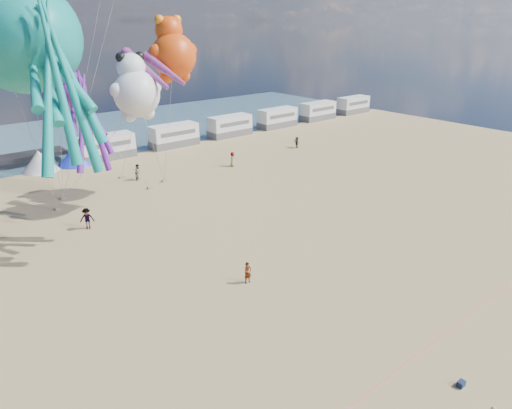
# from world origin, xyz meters

# --- Properties ---
(ground) EXTENTS (120.00, 120.00, 0.00)m
(ground) POSITION_xyz_m (0.00, 0.00, 0.00)
(ground) COLOR tan
(ground) RESTS_ON ground
(water) EXTENTS (120.00, 120.00, 0.00)m
(water) POSITION_xyz_m (0.00, 55.00, 0.02)
(water) COLOR #37596A
(water) RESTS_ON ground
(motorhome_0) EXTENTS (6.60, 2.50, 3.00)m
(motorhome_0) POSITION_xyz_m (6.00, 40.00, 1.50)
(motorhome_0) COLOR silver
(motorhome_0) RESTS_ON ground
(motorhome_1) EXTENTS (6.60, 2.50, 3.00)m
(motorhome_1) POSITION_xyz_m (15.50, 40.00, 1.50)
(motorhome_1) COLOR silver
(motorhome_1) RESTS_ON ground
(motorhome_2) EXTENTS (6.60, 2.50, 3.00)m
(motorhome_2) POSITION_xyz_m (25.00, 40.00, 1.50)
(motorhome_2) COLOR silver
(motorhome_2) RESTS_ON ground
(motorhome_3) EXTENTS (6.60, 2.50, 3.00)m
(motorhome_3) POSITION_xyz_m (34.50, 40.00, 1.50)
(motorhome_3) COLOR silver
(motorhome_3) RESTS_ON ground
(motorhome_4) EXTENTS (6.60, 2.50, 3.00)m
(motorhome_4) POSITION_xyz_m (44.00, 40.00, 1.50)
(motorhome_4) COLOR silver
(motorhome_4) RESTS_ON ground
(motorhome_5) EXTENTS (6.60, 2.50, 3.00)m
(motorhome_5) POSITION_xyz_m (53.50, 40.00, 1.50)
(motorhome_5) COLOR silver
(motorhome_5) RESTS_ON ground
(tent_white) EXTENTS (4.00, 4.00, 2.40)m
(tent_white) POSITION_xyz_m (-2.00, 40.00, 1.20)
(tent_white) COLOR white
(tent_white) RESTS_ON ground
(tent_blue) EXTENTS (4.00, 4.00, 2.40)m
(tent_blue) POSITION_xyz_m (2.00, 40.00, 1.20)
(tent_blue) COLOR #1933CC
(tent_blue) RESTS_ON ground
(cooler_navy) EXTENTS (0.38, 0.28, 0.30)m
(cooler_navy) POSITION_xyz_m (3.23, -7.50, 0.15)
(cooler_navy) COLOR #13213D
(cooler_navy) RESTS_ON ground
(rope_line) EXTENTS (34.00, 0.03, 0.03)m
(rope_line) POSITION_xyz_m (0.00, -5.00, 0.02)
(rope_line) COLOR #F2338C
(rope_line) RESTS_ON ground
(standing_person) EXTENTS (0.57, 0.40, 1.49)m
(standing_person) POSITION_xyz_m (1.24, 6.10, 0.74)
(standing_person) COLOR tan
(standing_person) RESTS_ON ground
(beachgoer_0) EXTENTS (0.73, 0.74, 1.72)m
(beachgoer_0) POSITION_xyz_m (16.05, 27.46, 0.86)
(beachgoer_0) COLOR #7F6659
(beachgoer_0) RESTS_ON ground
(beachgoer_1) EXTENTS (1.02, 0.97, 1.76)m
(beachgoer_1) POSITION_xyz_m (5.22, 29.97, 0.88)
(beachgoer_1) COLOR #7F6659
(beachgoer_1) RESTS_ON ground
(beachgoer_2) EXTENTS (1.12, 1.04, 1.83)m
(beachgoer_2) POSITION_xyz_m (-3.71, 21.09, 0.91)
(beachgoer_2) COLOR #7F6659
(beachgoer_2) RESTS_ON ground
(beachgoer_4) EXTENTS (0.61, 0.94, 1.48)m
(beachgoer_4) POSITION_xyz_m (27.87, 28.73, 0.74)
(beachgoer_4) COLOR #7F6659
(beachgoer_4) RESTS_ON ground
(sandbag_a) EXTENTS (0.50, 0.35, 0.22)m
(sandbag_a) POSITION_xyz_m (-4.31, 26.90, 0.11)
(sandbag_a) COLOR gray
(sandbag_a) RESTS_ON ground
(sandbag_b) EXTENTS (0.50, 0.35, 0.22)m
(sandbag_b) POSITION_xyz_m (4.81, 26.65, 0.11)
(sandbag_b) COLOR gray
(sandbag_b) RESTS_ON ground
(sandbag_c) EXTENTS (0.50, 0.35, 0.22)m
(sandbag_c) POSITION_xyz_m (7.03, 27.68, 0.11)
(sandbag_c) COLOR gray
(sandbag_c) RESTS_ON ground
(sandbag_d) EXTENTS (0.50, 0.35, 0.22)m
(sandbag_d) POSITION_xyz_m (4.01, 31.71, 0.11)
(sandbag_d) COLOR gray
(sandbag_d) RESTS_ON ground
(sandbag_e) EXTENTS (0.50, 0.35, 0.22)m
(sandbag_e) POSITION_xyz_m (-3.04, 29.31, 0.11)
(sandbag_e) COLOR gray
(sandbag_e) RESTS_ON ground
(kite_octopus_teal) EXTENTS (6.50, 13.15, 14.56)m
(kite_octopus_teal) POSITION_xyz_m (-5.78, 23.14, 15.00)
(kite_octopus_teal) COLOR #138B84
(kite_octopus_purple) EXTENTS (3.70, 8.41, 9.55)m
(kite_octopus_purple) POSITION_xyz_m (-3.35, 23.44, 11.07)
(kite_octopus_purple) COLOR #671E94
(kite_panda) EXTENTS (4.85, 4.58, 6.64)m
(kite_panda) POSITION_xyz_m (2.22, 22.12, 10.34)
(kite_panda) COLOR silver
(kite_teddy_orange) EXTENTS (6.20, 6.02, 6.94)m
(kite_teddy_orange) POSITION_xyz_m (6.96, 23.82, 13.06)
(kite_teddy_orange) COLOR #E0460E
(windsock_mid) EXTENTS (1.98, 6.08, 6.00)m
(windsock_mid) POSITION_xyz_m (3.36, 22.34, 12.21)
(windsock_mid) COLOR red
(windsock_right) EXTENTS (2.50, 4.65, 4.64)m
(windsock_right) POSITION_xyz_m (5.16, 22.38, 12.09)
(windsock_right) COLOR red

